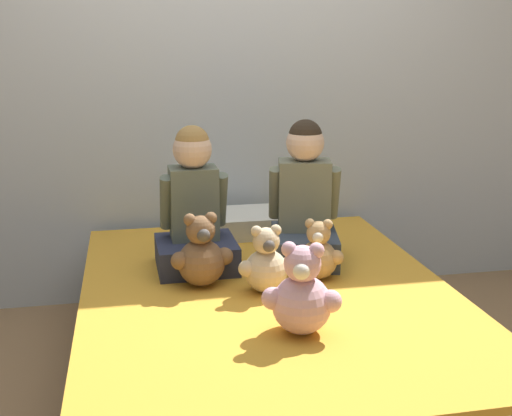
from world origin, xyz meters
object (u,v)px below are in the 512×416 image
teddy_bear_held_by_left_child (201,255)px  teddy_bear_held_by_right_child (318,254)px  child_on_right (304,203)px  teddy_bear_between_children (266,264)px  bed (268,338)px  teddy_bear_at_foot_of_bed (302,295)px  child_on_left (194,211)px  pillow_at_headboard (236,223)px

teddy_bear_held_by_left_child → teddy_bear_held_by_right_child: size_ratio=1.18×
child_on_right → teddy_bear_between_children: size_ratio=2.31×
bed → child_on_right: 0.64m
bed → teddy_bear_held_by_right_child: (0.24, 0.08, 0.33)m
child_on_right → teddy_bear_between_children: (-0.26, -0.36, -0.15)m
teddy_bear_at_foot_of_bed → teddy_bear_between_children: bearing=114.6°
child_on_left → pillow_at_headboard: (0.26, 0.46, -0.20)m
bed → pillow_at_headboard: 0.84m
child_on_right → pillow_at_headboard: bearing=129.6°
child_on_left → teddy_bear_held_by_right_child: (0.50, -0.25, -0.15)m
teddy_bear_held_by_left_child → teddy_bear_held_by_right_child: bearing=-8.1°
teddy_bear_at_foot_of_bed → bed: bearing=112.5°
bed → teddy_bear_at_foot_of_bed: size_ratio=5.93×
teddy_bear_between_children → teddy_bear_at_foot_of_bed: (0.04, -0.39, 0.02)m
child_on_left → teddy_bear_held_by_right_child: child_on_left is taller
teddy_bear_held_by_right_child → pillow_at_headboard: 0.75m
teddy_bear_at_foot_of_bed → pillow_at_headboard: size_ratio=0.70×
bed → pillow_at_headboard: pillow_at_headboard is taller
child_on_right → teddy_bear_held_by_left_child: size_ratio=2.07×
teddy_bear_held_by_right_child → pillow_at_headboard: bearing=128.3°
child_on_left → pillow_at_headboard: bearing=59.0°
pillow_at_headboard → teddy_bear_at_foot_of_bed: bearing=-88.6°
teddy_bear_held_by_right_child → teddy_bear_at_foot_of_bed: teddy_bear_at_foot_of_bed is taller
pillow_at_headboard → teddy_bear_between_children: bearing=-90.9°
child_on_left → teddy_bear_between_children: (0.25, -0.35, -0.14)m
teddy_bear_between_children → child_on_right: bearing=53.2°
child_on_left → teddy_bear_held_by_right_child: size_ratio=2.40×
teddy_bear_between_children → teddy_bear_at_foot_of_bed: teddy_bear_at_foot_of_bed is taller
pillow_at_headboard → teddy_bear_held_by_right_child: bearing=-71.7°
teddy_bear_at_foot_of_bed → pillow_at_headboard: 1.21m
bed → child_on_left: size_ratio=3.10×
teddy_bear_at_foot_of_bed → teddy_bear_held_by_left_child: bearing=138.1°
teddy_bear_between_children → child_on_left: bearing=124.1°
bed → teddy_bear_between_children: (-0.01, -0.02, 0.34)m
child_on_right → teddy_bear_held_by_left_child: (-0.50, -0.24, -0.14)m
child_on_right → teddy_bear_at_foot_of_bed: (-0.21, -0.75, -0.13)m
child_on_right → bed: bearing=-114.1°
teddy_bear_held_by_right_child → child_on_right: bearing=108.4°
teddy_bear_held_by_left_child → teddy_bear_held_by_right_child: 0.50m
teddy_bear_held_by_left_child → pillow_at_headboard: 0.74m
teddy_bear_held_by_right_child → pillow_at_headboard: (-0.24, 0.71, -0.06)m
child_on_right → pillow_at_headboard: 0.56m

